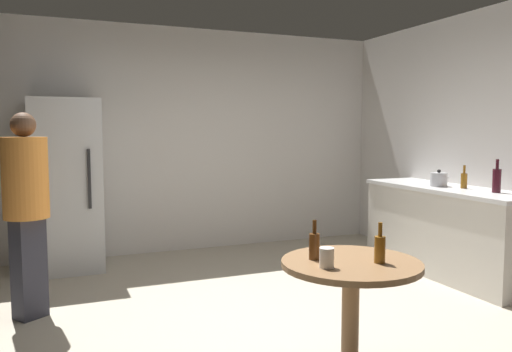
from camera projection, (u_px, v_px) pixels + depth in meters
ground_plane at (264, 330)px, 3.90m from camera, size 5.20×5.20×0.10m
wall_back at (179, 140)px, 6.20m from camera, size 5.32×0.06×2.70m
refrigerator at (66, 185)px, 5.34m from camera, size 0.70×0.68×1.80m
kitchen_counter at (448, 231)px, 5.21m from camera, size 0.64×1.98×0.90m
kettle at (439, 179)px, 5.24m from camera, size 0.24×0.17×0.18m
wine_bottle_on_counter at (497, 180)px, 4.71m from camera, size 0.08×0.08×0.31m
beer_bottle_on_counter at (464, 180)px, 5.05m from camera, size 0.06×0.06×0.23m
foreground_table at (351, 279)px, 2.92m from camera, size 0.80×0.80×0.73m
beer_bottle_amber at (380, 248)px, 2.86m from camera, size 0.06×0.06×0.23m
beer_bottle_brown at (314, 245)px, 2.93m from camera, size 0.06×0.06×0.23m
plastic_cup_white at (327, 258)px, 2.76m from camera, size 0.08×0.08×0.11m
person_in_orange_shirt at (26, 199)px, 3.95m from camera, size 0.47×0.47×1.61m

